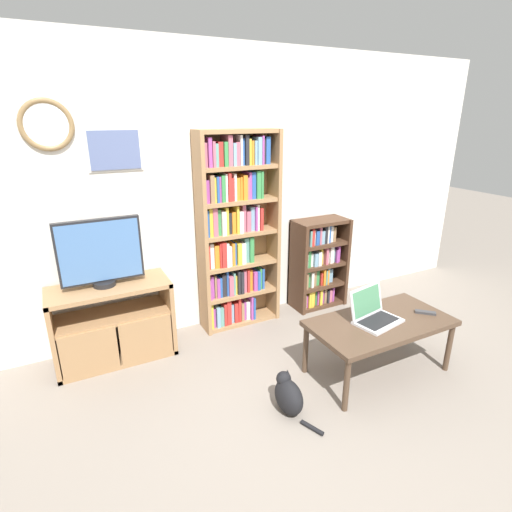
% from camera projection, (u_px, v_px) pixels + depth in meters
% --- Properties ---
extents(ground_plane, '(18.00, 18.00, 0.00)m').
position_uv_depth(ground_plane, '(324.00, 428.00, 2.69)').
color(ground_plane, gray).
extents(wall_back, '(6.38, 0.09, 2.60)m').
position_uv_depth(wall_back, '(217.00, 193.00, 3.73)').
color(wall_back, silver).
rests_on(wall_back, ground_plane).
extents(tv_stand, '(0.96, 0.42, 0.68)m').
position_uv_depth(tv_stand, '(114.00, 323.00, 3.36)').
color(tv_stand, '#9E754C').
rests_on(tv_stand, ground_plane).
extents(television, '(0.65, 0.18, 0.56)m').
position_uv_depth(television, '(100.00, 253.00, 3.17)').
color(television, black).
rests_on(television, tv_stand).
extents(bookshelf_tall, '(0.78, 0.25, 1.88)m').
position_uv_depth(bookshelf_tall, '(235.00, 232.00, 3.76)').
color(bookshelf_tall, '#9E754C').
rests_on(bookshelf_tall, ground_plane).
extents(bookshelf_short, '(0.58, 0.32, 0.97)m').
position_uv_depth(bookshelf_short, '(316.00, 264.00, 4.30)').
color(bookshelf_short, '#472D1E').
rests_on(bookshelf_short, ground_plane).
extents(coffee_table, '(1.14, 0.59, 0.46)m').
position_uv_depth(coffee_table, '(380.00, 326.00, 3.16)').
color(coffee_table, '#4C3828').
rests_on(coffee_table, ground_plane).
extents(laptop, '(0.41, 0.35, 0.26)m').
position_uv_depth(laptop, '(373.00, 313.00, 3.13)').
color(laptop, silver).
rests_on(laptop, coffee_table).
extents(remote_near_laptop, '(0.14, 0.14, 0.02)m').
position_uv_depth(remote_near_laptop, '(425.00, 312.00, 3.26)').
color(remote_near_laptop, '#38383A').
rests_on(remote_near_laptop, coffee_table).
extents(cat, '(0.18, 0.45, 0.29)m').
position_uv_depth(cat, '(288.00, 395.00, 2.81)').
color(cat, black).
rests_on(cat, ground_plane).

